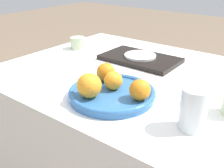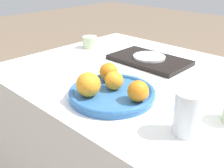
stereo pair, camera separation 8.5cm
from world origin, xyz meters
name	(u,v)px [view 1 (the left image)]	position (x,y,z in m)	size (l,w,h in m)	color
table	(143,154)	(0.00, 0.00, 0.39)	(1.21, 0.88, 0.78)	white
fruit_platter	(112,93)	(0.00, -0.23, 0.79)	(0.29, 0.29, 0.03)	#336BAD
orange_0	(113,80)	(-0.01, -0.21, 0.83)	(0.06, 0.06, 0.06)	orange
orange_1	(140,90)	(0.10, -0.22, 0.83)	(0.07, 0.07, 0.07)	orange
orange_2	(89,85)	(-0.03, -0.30, 0.84)	(0.08, 0.08, 0.08)	orange
orange_3	(106,72)	(-0.07, -0.17, 0.83)	(0.07, 0.07, 0.07)	orange
water_glass	(193,109)	(0.28, -0.24, 0.84)	(0.07, 0.07, 0.12)	silver
serving_tray	(140,59)	(-0.12, 0.14, 0.79)	(0.35, 0.21, 0.02)	black
side_plate	(140,56)	(-0.12, 0.14, 0.80)	(0.14, 0.14, 0.01)	white
cup_2	(78,43)	(-0.48, 0.10, 0.81)	(0.08, 0.08, 0.06)	#B7CC9E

